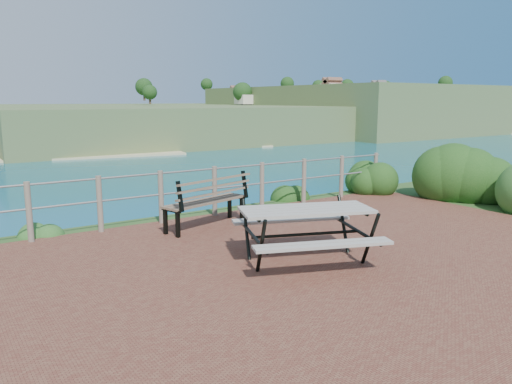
% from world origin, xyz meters
% --- Properties ---
extents(ground, '(10.00, 7.00, 0.12)m').
position_xyz_m(ground, '(0.00, 0.00, 0.00)').
color(ground, brown).
rests_on(ground, ground).
extents(safety_railing, '(9.40, 0.10, 1.00)m').
position_xyz_m(safety_railing, '(0.00, 3.35, 0.57)').
color(safety_railing, '#6B5B4C').
rests_on(safety_railing, ground).
extents(distant_bay, '(290.00, 232.36, 24.00)m').
position_xyz_m(distant_bay, '(173.07, 202.61, -1.52)').
color(distant_bay, '#436532').
rests_on(distant_bay, ground).
extents(picnic_table, '(2.00, 1.52, 0.78)m').
position_xyz_m(picnic_table, '(-0.33, 0.06, 0.50)').
color(picnic_table, gray).
rests_on(picnic_table, ground).
extents(park_bench, '(1.79, 0.89, 0.98)m').
position_xyz_m(park_bench, '(-0.60, 2.62, 0.65)').
color(park_bench, brown).
rests_on(park_bench, ground).
extents(shrub_right_front, '(1.58, 1.58, 2.23)m').
position_xyz_m(shrub_right_front, '(5.74, 1.56, 0.00)').
color(shrub_right_front, '#153D12').
rests_on(shrub_right_front, ground).
extents(shrub_right_edge, '(1.03, 1.03, 1.47)m').
position_xyz_m(shrub_right_edge, '(4.46, 3.52, 0.00)').
color(shrub_right_edge, '#153D12').
rests_on(shrub_right_edge, ground).
extents(shrub_lip_west, '(0.76, 0.76, 0.49)m').
position_xyz_m(shrub_lip_west, '(-3.17, 3.73, 0.00)').
color(shrub_lip_west, '#2D5620').
rests_on(shrub_lip_west, ground).
extents(shrub_lip_east, '(0.80, 0.80, 0.55)m').
position_xyz_m(shrub_lip_east, '(2.45, 3.83, 0.00)').
color(shrub_lip_east, '#153D12').
rests_on(shrub_lip_east, ground).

